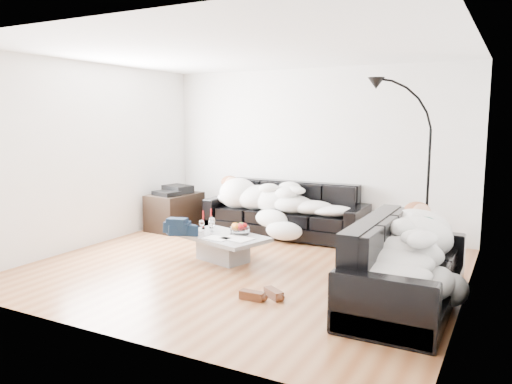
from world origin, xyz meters
The scene contains 24 objects.
ground centered at (0.00, 0.00, 0.00)m, with size 5.00×5.00×0.00m, color brown.
wall_back centered at (0.00, 2.25, 1.30)m, with size 5.00×0.02×2.60m, color silver.
wall_left centered at (-2.50, 0.00, 1.30)m, with size 0.02×4.50×2.60m, color silver.
wall_right centered at (2.50, 0.00, 1.30)m, with size 0.02×4.50×2.60m, color silver.
ceiling centered at (0.00, 0.00, 2.60)m, with size 5.00×5.00×0.00m, color white.
sofa_back centered at (-0.27, 1.78, 0.41)m, with size 2.51×0.87×0.82m, color black.
sofa_right centered at (2.00, -0.33, 0.42)m, with size 2.06×0.88×0.84m, color black.
sleeper_back centered at (-0.27, 1.73, 0.63)m, with size 2.12×0.73×0.42m, color white, non-canonical shape.
sleeper_right centered at (2.00, -0.33, 0.64)m, with size 1.77×0.75×0.43m, color white, non-canonical shape.
teal_cushion centered at (1.94, 0.31, 0.72)m, with size 0.36×0.30×0.20m, color #0C5940.
coffee_table centered at (-0.39, 0.13, 0.17)m, with size 1.16×0.67×0.34m, color #939699.
fruit_bowl centered at (-0.22, 0.27, 0.41)m, with size 0.25×0.25×0.15m, color white.
wine_glass_a centered at (-0.63, 0.25, 0.43)m, with size 0.08×0.08×0.19m, color white.
wine_glass_b centered at (-0.72, 0.14, 0.42)m, with size 0.07×0.07×0.16m, color white.
wine_glass_c centered at (-0.54, 0.09, 0.43)m, with size 0.08×0.08×0.19m, color white.
candle_left centered at (-0.81, 0.31, 0.46)m, with size 0.05×0.05×0.25m, color maroon.
candle_right centered at (-0.75, 0.41, 0.47)m, with size 0.05×0.05×0.27m, color maroon.
newspaper_a centered at (-0.12, 0.04, 0.34)m, with size 0.37×0.28×0.01m, color silver.
newspaper_b centered at (-0.36, -0.07, 0.34)m, with size 0.31×0.22×0.01m, color silver.
navy_jacket centered at (-0.89, -0.14, 0.52)m, with size 0.40×0.33×0.20m, color black, non-canonical shape.
shoes centered at (0.69, -0.87, 0.05)m, with size 0.44×0.32×0.10m, color #472311, non-canonical shape.
av_cabinet centered at (-2.07, 1.33, 0.30)m, with size 0.59×0.86×0.59m, color black.
stereo centered at (-2.07, 1.33, 0.66)m, with size 0.44×0.34×0.13m, color black.
floor_lamp centered at (1.90, 1.41, 1.03)m, with size 0.75×0.30×2.07m, color black, non-canonical shape.
Camera 1 is at (2.91, -5.19, 1.82)m, focal length 35.00 mm.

